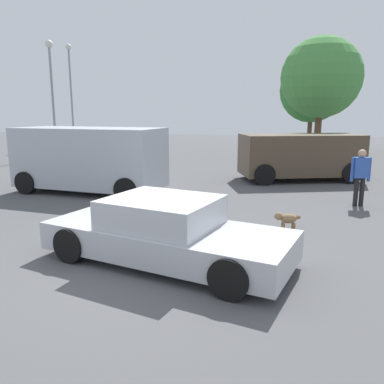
{
  "coord_description": "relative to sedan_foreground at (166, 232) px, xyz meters",
  "views": [
    {
      "loc": [
        2.28,
        -6.29,
        2.7
      ],
      "look_at": [
        0.32,
        2.15,
        0.9
      ],
      "focal_mm": 36.1,
      "sensor_mm": 36.0,
      "label": 1
    }
  ],
  "objects": [
    {
      "name": "van_white",
      "position": [
        -4.32,
        5.44,
        0.63
      ],
      "size": [
        5.16,
        2.63,
        2.19
      ],
      "rotation": [
        0.0,
        0.0,
        -0.1
      ],
      "color": "#B2B7C1",
      "rests_on": "ground_plane"
    },
    {
      "name": "sedan_foreground",
      "position": [
        0.0,
        0.0,
        0.0
      ],
      "size": [
        4.82,
        2.84,
        1.19
      ],
      "rotation": [
        0.0,
        0.0,
        -0.25
      ],
      "color": "#B7BABF",
      "rests_on": "ground_plane"
    },
    {
      "name": "pedestrian",
      "position": [
        4.24,
        5.37,
        0.44
      ],
      "size": [
        0.56,
        0.32,
        1.66
      ],
      "rotation": [
        0.0,
        0.0,
        1.77
      ],
      "color": "black",
      "rests_on": "ground_plane"
    },
    {
      "name": "light_post_mid",
      "position": [
        -11.29,
        14.45,
        4.0
      ],
      "size": [
        0.44,
        0.44,
        6.75
      ],
      "color": "gray",
      "rests_on": "ground_plane"
    },
    {
      "name": "tree_back_left",
      "position": [
        3.78,
        14.85,
        3.85
      ],
      "size": [
        4.06,
        4.06,
        6.45
      ],
      "color": "brown",
      "rests_on": "ground_plane"
    },
    {
      "name": "tree_back_right",
      "position": [
        3.86,
        22.29,
        3.6
      ],
      "size": [
        4.38,
        4.38,
        6.35
      ],
      "color": "brown",
      "rests_on": "ground_plane"
    },
    {
      "name": "light_post_near",
      "position": [
        -14.02,
        21.3,
        4.56
      ],
      "size": [
        0.44,
        0.44,
        7.74
      ],
      "color": "gray",
      "rests_on": "ground_plane"
    },
    {
      "name": "ground_plane",
      "position": [
        -0.3,
        -0.15,
        -0.55
      ],
      "size": [
        80.0,
        80.0,
        0.0
      ],
      "primitive_type": "plane",
      "color": "#515154"
    },
    {
      "name": "suv_dark",
      "position": [
        2.72,
        9.53,
        0.46
      ],
      "size": [
        5.03,
        3.41,
        1.83
      ],
      "rotation": [
        0.0,
        0.0,
        0.34
      ],
      "color": "#4C3D2D",
      "rests_on": "ground_plane"
    },
    {
      "name": "dog",
      "position": [
        2.18,
        2.55,
        -0.29
      ],
      "size": [
        0.61,
        0.32,
        0.4
      ],
      "rotation": [
        0.0,
        0.0,
        3.41
      ],
      "color": "olive",
      "rests_on": "ground_plane"
    }
  ]
}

